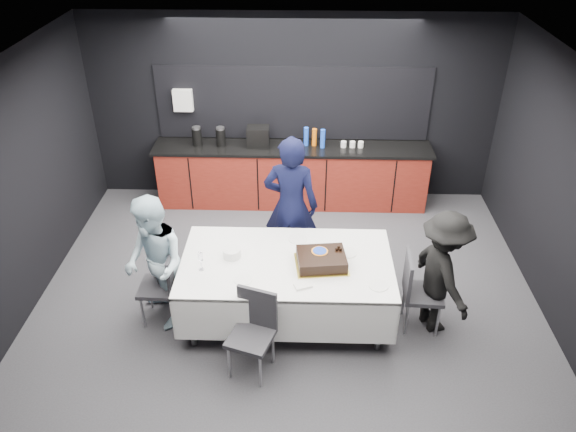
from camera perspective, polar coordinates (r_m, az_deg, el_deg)
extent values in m
plane|color=#3E3E43|center=(6.95, -0.03, -7.79)|extent=(6.00, 6.00, 0.00)
cube|color=white|center=(5.58, -0.03, 14.82)|extent=(6.00, 5.00, 0.04)
cube|color=black|center=(8.41, 0.51, 10.79)|extent=(6.00, 0.04, 2.80)
cube|color=black|center=(4.17, -1.14, -15.11)|extent=(6.00, 0.04, 2.80)
cube|color=black|center=(6.91, -25.76, 2.42)|extent=(0.04, 5.00, 2.80)
cube|color=black|center=(6.77, 26.29, 1.64)|extent=(0.04, 5.00, 2.80)
cube|color=maroon|center=(8.53, 0.44, 4.10)|extent=(4.00, 0.60, 0.90)
cube|color=black|center=(8.32, 0.45, 6.96)|extent=(4.10, 0.64, 0.04)
cube|color=black|center=(8.35, 0.51, 11.38)|extent=(4.00, 0.03, 1.10)
cube|color=white|center=(8.47, -10.60, 11.50)|extent=(0.28, 0.12, 0.32)
cylinder|color=black|center=(8.40, -9.23, 7.92)|extent=(0.14, 0.14, 0.26)
cylinder|color=black|center=(8.34, -6.84, 7.93)|extent=(0.14, 0.14, 0.26)
cube|color=black|center=(8.27, -3.04, 8.06)|extent=(0.32, 0.24, 0.30)
cylinder|color=blue|center=(8.30, 1.86, 8.08)|extent=(0.07, 0.07, 0.28)
cylinder|color=orange|center=(8.30, 2.69, 8.00)|extent=(0.07, 0.07, 0.26)
cylinder|color=blue|center=(8.24, 3.54, 7.85)|extent=(0.07, 0.07, 0.28)
cylinder|color=white|center=(8.31, 5.67, 7.26)|extent=(0.08, 0.08, 0.09)
cylinder|color=white|center=(8.32, 6.57, 7.24)|extent=(0.08, 0.08, 0.09)
cylinder|color=white|center=(8.33, 7.40, 7.21)|extent=(0.08, 0.08, 0.09)
cylinder|color=#99999E|center=(8.35, -9.31, 8.83)|extent=(0.12, 0.12, 0.03)
cylinder|color=#99999E|center=(8.29, -6.91, 8.85)|extent=(0.12, 0.12, 0.03)
cylinder|color=#99999E|center=(6.14, -9.82, -10.20)|extent=(0.06, 0.06, 0.75)
cylinder|color=#99999E|center=(6.89, -8.36, -4.62)|extent=(0.06, 0.06, 0.75)
cylinder|color=#99999E|center=(6.08, 9.32, -10.61)|extent=(0.06, 0.06, 0.75)
cylinder|color=#99999E|center=(6.84, 8.43, -4.93)|extent=(0.06, 0.06, 0.75)
cube|color=white|center=(6.17, -0.14, -4.76)|extent=(2.32, 1.32, 0.04)
cube|color=white|center=(5.84, -0.35, -10.68)|extent=(2.32, 0.02, 0.55)
cube|color=white|center=(6.85, 0.04, -3.27)|extent=(2.32, 0.02, 0.55)
cube|color=white|center=(6.46, -10.45, -6.37)|extent=(0.02, 1.32, 0.55)
cube|color=white|center=(6.40, 10.28, -6.77)|extent=(0.02, 1.32, 0.55)
cube|color=gold|center=(6.11, 3.40, -4.92)|extent=(0.60, 0.51, 0.01)
cube|color=black|center=(6.07, 3.42, -4.45)|extent=(0.56, 0.47, 0.11)
cube|color=black|center=(6.03, 3.43, -3.97)|extent=(0.56, 0.47, 0.01)
cylinder|color=orange|center=(6.08, 3.24, -3.58)|extent=(0.18, 0.18, 0.00)
cylinder|color=#183BB6|center=(6.07, 3.24, -3.55)|extent=(0.15, 0.15, 0.01)
sphere|color=black|center=(6.13, 5.10, -3.15)|extent=(0.04, 0.04, 0.04)
sphere|color=black|center=(6.09, 5.31, -3.37)|extent=(0.04, 0.04, 0.04)
sphere|color=black|center=(6.09, 4.93, -3.37)|extent=(0.04, 0.04, 0.04)
cylinder|color=white|center=(6.22, -5.72, -3.75)|extent=(0.20, 0.20, 0.10)
cylinder|color=white|center=(5.91, -4.59, -6.45)|extent=(0.20, 0.20, 0.01)
cylinder|color=white|center=(6.31, 6.06, -3.69)|extent=(0.22, 0.22, 0.01)
cylinder|color=white|center=(5.89, 9.16, -6.99)|extent=(0.20, 0.20, 0.01)
cylinder|color=white|center=(6.50, 1.00, -2.33)|extent=(0.22, 0.22, 0.01)
cube|color=white|center=(5.80, 1.52, -7.07)|extent=(0.20, 0.16, 0.03)
cylinder|color=white|center=(6.11, -8.77, -5.36)|extent=(0.06, 0.06, 0.00)
cylinder|color=white|center=(6.07, -8.82, -4.90)|extent=(0.01, 0.01, 0.12)
cylinder|color=white|center=(6.00, -8.91, -4.06)|extent=(0.05, 0.05, 0.10)
cube|color=#2B2B2F|center=(6.49, -13.00, -7.06)|extent=(0.43, 0.43, 0.05)
cube|color=#2B2B2F|center=(6.29, -11.60, -5.39)|extent=(0.05, 0.42, 0.45)
cylinder|color=#99999E|center=(6.80, -13.81, -7.58)|extent=(0.03, 0.03, 0.44)
cylinder|color=#99999E|center=(6.56, -14.57, -9.46)|extent=(0.03, 0.03, 0.44)
cylinder|color=#99999E|center=(6.71, -11.00, -7.75)|extent=(0.03, 0.03, 0.44)
cylinder|color=#99999E|center=(6.47, -11.65, -9.67)|extent=(0.03, 0.03, 0.44)
cube|color=#2B2B2F|center=(6.41, 13.55, -7.68)|extent=(0.44, 0.44, 0.05)
cube|color=#2B2B2F|center=(6.23, 12.10, -5.87)|extent=(0.06, 0.42, 0.45)
cylinder|color=#99999E|center=(6.46, 14.97, -10.24)|extent=(0.03, 0.03, 0.44)
cylinder|color=#99999E|center=(6.71, 14.58, -8.30)|extent=(0.03, 0.03, 0.44)
cylinder|color=#99999E|center=(6.41, 11.94, -10.20)|extent=(0.03, 0.03, 0.44)
cylinder|color=#99999E|center=(6.66, 11.67, -8.23)|extent=(0.03, 0.03, 0.44)
cube|color=#2B2B2F|center=(5.74, -3.82, -12.27)|extent=(0.53, 0.53, 0.05)
cube|color=#2B2B2F|center=(5.70, -3.13, -9.23)|extent=(0.41, 0.17, 0.45)
cylinder|color=#99999E|center=(5.86, -6.00, -14.52)|extent=(0.03, 0.03, 0.44)
cylinder|color=#99999E|center=(5.75, -2.83, -15.44)|extent=(0.03, 0.03, 0.44)
cylinder|color=#99999E|center=(6.07, -4.59, -12.36)|extent=(0.03, 0.03, 0.44)
cylinder|color=#99999E|center=(5.97, -1.53, -13.19)|extent=(0.03, 0.03, 0.44)
imported|color=black|center=(6.85, 0.31, 1.02)|extent=(0.73, 0.53, 1.84)
imported|color=silver|center=(6.26, -13.40, -4.73)|extent=(0.91, 0.97, 1.59)
imported|color=black|center=(6.28, 15.37, -5.59)|extent=(0.83, 1.08, 1.47)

